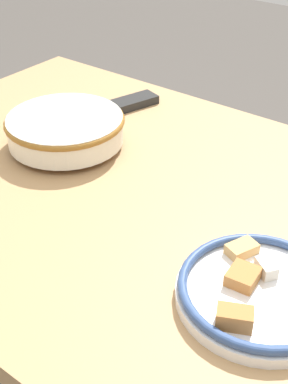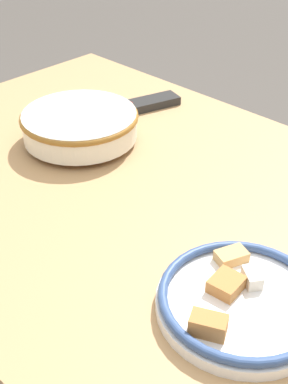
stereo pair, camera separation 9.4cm
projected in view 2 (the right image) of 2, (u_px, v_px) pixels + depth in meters
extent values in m
cube|color=tan|center=(183.00, 222.00, 0.96)|extent=(1.47, 0.84, 0.04)
cylinder|color=tan|center=(96.00, 179.00, 1.76)|extent=(0.06, 0.06, 0.71)
cylinder|color=silver|center=(81.00, 139.00, 1.16)|extent=(0.11, 0.11, 0.01)
cylinder|color=silver|center=(80.00, 125.00, 1.14)|extent=(0.24, 0.24, 0.06)
cylinder|color=#9E4C1E|center=(80.00, 127.00, 1.14)|extent=(0.22, 0.22, 0.05)
torus|color=#936023|center=(79.00, 116.00, 1.13)|extent=(0.25, 0.25, 0.01)
cylinder|color=white|center=(241.00, 305.00, 0.75)|extent=(0.24, 0.24, 0.02)
torus|color=#334C7F|center=(242.00, 297.00, 0.74)|extent=(0.24, 0.24, 0.01)
cube|color=tan|center=(231.00, 256.00, 0.81)|extent=(0.05, 0.06, 0.02)
cube|color=#B2753D|center=(226.00, 284.00, 0.76)|extent=(0.05, 0.05, 0.02)
cube|color=silver|center=(252.00, 277.00, 0.77)|extent=(0.04, 0.04, 0.02)
cube|color=#B2753D|center=(208.00, 325.00, 0.69)|extent=(0.06, 0.05, 0.03)
cube|color=black|center=(149.00, 103.00, 1.30)|extent=(0.09, 0.16, 0.02)
cylinder|color=red|center=(129.00, 103.00, 1.27)|extent=(0.02, 0.02, 0.00)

